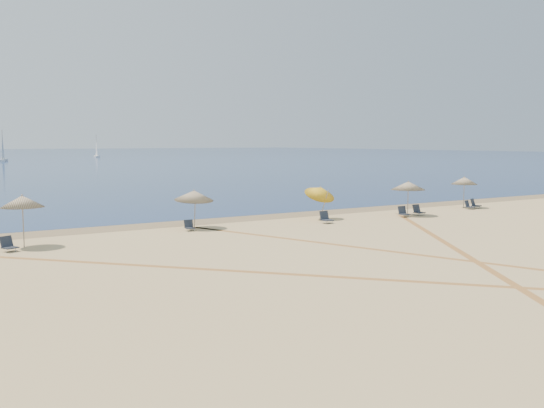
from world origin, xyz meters
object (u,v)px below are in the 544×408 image
(umbrella_5, at_px, (464,181))
(chair_7, at_px, (475,204))
(umbrella_1, at_px, (22,201))
(chair_6, at_px, (469,205))
(chair_2, at_px, (189,226))
(umbrella_4, at_px, (408,186))
(chair_1, at_px, (8,245))
(sailboat_1, at_px, (97,150))
(chair_5, at_px, (418,211))
(umbrella_2, at_px, (194,195))
(umbrella_3, at_px, (320,191))
(chair_4, at_px, (403,212))
(chair_3, at_px, (326,218))
(sailboat_0, at_px, (3,152))

(umbrella_5, xyz_separation_m, chair_7, (0.39, -0.73, -1.72))
(umbrella_1, xyz_separation_m, chair_6, (30.79, 0.19, -1.89))
(chair_2, bearing_deg, umbrella_4, 1.15)
(chair_1, distance_m, chair_6, 31.59)
(sailboat_1, bearing_deg, chair_5, -91.03)
(umbrella_2, distance_m, chair_1, 10.58)
(umbrella_3, distance_m, chair_4, 5.96)
(umbrella_5, bearing_deg, chair_2, -179.46)
(chair_7, bearing_deg, chair_3, 161.92)
(sailboat_1, bearing_deg, chair_1, -99.62)
(chair_6, relative_size, sailboat_1, 0.11)
(umbrella_1, height_order, chair_7, umbrella_1)
(chair_3, height_order, chair_6, chair_3)
(umbrella_4, height_order, chair_4, umbrella_4)
(umbrella_5, bearing_deg, chair_7, -62.25)
(chair_2, distance_m, sailboat_1, 166.14)
(chair_1, bearing_deg, umbrella_4, -22.93)
(sailboat_1, bearing_deg, sailboat_0, -131.21)
(chair_1, bearing_deg, chair_5, -23.55)
(umbrella_5, relative_size, chair_3, 3.25)
(chair_7, bearing_deg, umbrella_1, 159.13)
(umbrella_1, distance_m, chair_1, 2.17)
(umbrella_2, height_order, sailboat_0, sailboat_0)
(umbrella_4, relative_size, sailboat_1, 0.33)
(umbrella_3, relative_size, chair_4, 3.30)
(chair_3, height_order, chair_7, chair_3)
(chair_1, height_order, chair_6, chair_1)
(umbrella_5, bearing_deg, chair_5, -165.29)
(umbrella_4, distance_m, chair_3, 7.20)
(umbrella_3, bearing_deg, chair_3, -114.89)
(chair_5, distance_m, sailboat_0, 135.55)
(umbrella_2, bearing_deg, umbrella_4, -7.04)
(umbrella_1, xyz_separation_m, chair_4, (23.45, -0.68, -1.87))
(chair_2, xyz_separation_m, sailboat_1, (38.38, 161.63, 1.90))
(sailboat_1, bearing_deg, umbrella_2, -96.46)
(umbrella_3, height_order, chair_1, umbrella_3)
(umbrella_5, relative_size, chair_6, 3.17)
(umbrella_5, distance_m, chair_2, 22.54)
(chair_7, bearing_deg, chair_6, 170.87)
(chair_5, bearing_deg, umbrella_1, 177.26)
(umbrella_2, relative_size, chair_5, 3.17)
(chair_2, relative_size, sailboat_0, 0.08)
(chair_4, bearing_deg, umbrella_1, -173.46)
(chair_3, bearing_deg, umbrella_1, 177.96)
(umbrella_3, relative_size, chair_1, 2.92)
(umbrella_1, xyz_separation_m, sailboat_1, (47.19, 162.54, -0.01))
(umbrella_1, relative_size, chair_7, 2.92)
(chair_7, bearing_deg, chair_4, 165.80)
(chair_1, xyz_separation_m, chair_2, (9.60, 1.68, -0.04))
(sailboat_0, bearing_deg, umbrella_2, -75.96)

